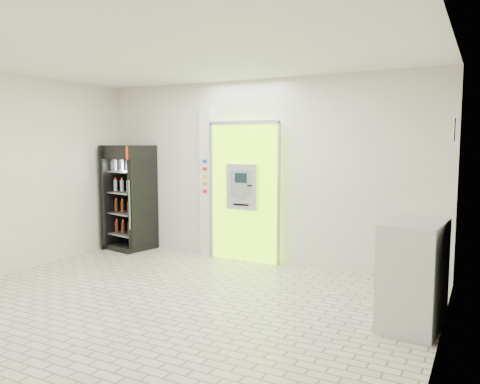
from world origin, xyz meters
The scene contains 7 objects.
ground centered at (0.00, 0.00, 0.00)m, with size 6.00×6.00×0.00m, color beige.
room_shell centered at (0.00, 0.00, 1.84)m, with size 6.00×6.00×6.00m.
atm_assembly centered at (-0.20, 2.41, 1.17)m, with size 1.30×0.24×2.33m.
pillar centered at (-0.98, 2.45, 1.30)m, with size 0.22×0.11×2.60m.
beverage_cooler centered at (-2.49, 2.18, 0.92)m, with size 0.84×0.79×1.93m.
steel_cabinet centered at (2.70, 0.69, 0.57)m, with size 0.65×0.91×1.15m.
exit_sign centered at (2.99, 1.40, 2.12)m, with size 0.02×0.22×0.26m.
Camera 1 is at (3.35, -4.46, 1.97)m, focal length 35.00 mm.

